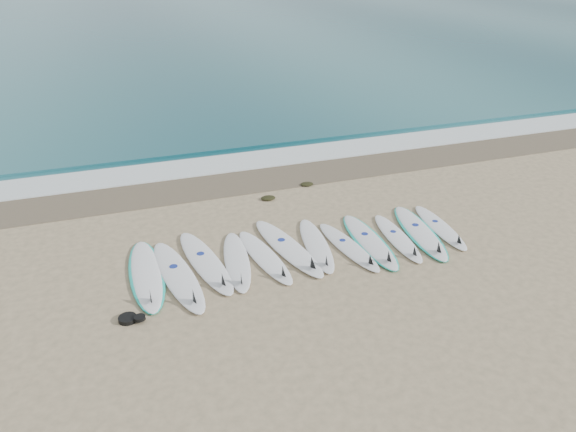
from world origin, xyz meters
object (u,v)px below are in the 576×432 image
object	(u,v)px
surfboard_11	(441,228)
leash_coil	(130,319)
surfboard_6	(317,246)
surfboard_0	(146,275)

from	to	relation	value
surfboard_11	leash_coil	xyz separation A→B (m)	(-7.01, -1.14, -0.00)
surfboard_6	leash_coil	distance (m)	4.23
surfboard_0	leash_coil	xyz separation A→B (m)	(-0.43, -1.33, -0.00)
surfboard_11	leash_coil	world-z (taller)	surfboard_11
surfboard_0	surfboard_6	distance (m)	3.59
surfboard_6	leash_coil	bearing A→B (deg)	-153.63
surfboard_11	leash_coil	bearing A→B (deg)	-165.82
surfboard_6	surfboard_11	world-z (taller)	surfboard_6
surfboard_0	surfboard_6	bearing A→B (deg)	0.94
surfboard_11	surfboard_0	bearing A→B (deg)	-176.70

